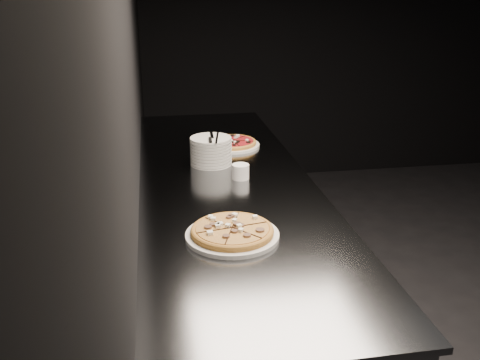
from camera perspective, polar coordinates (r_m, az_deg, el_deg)
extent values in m
cube|color=black|center=(2.19, -11.51, 11.38)|extent=(0.02, 5.00, 2.80)
cube|color=black|center=(5.27, 18.68, 15.84)|extent=(5.00, 0.02, 2.80)
cube|color=slate|center=(2.53, -1.45, -9.94)|extent=(0.70, 2.40, 0.90)
cube|color=slate|center=(2.33, -1.55, -0.14)|extent=(0.74, 2.44, 0.02)
cylinder|color=silver|center=(1.81, -0.83, -5.92)|extent=(0.32, 0.32, 0.01)
cylinder|color=#C3893A|center=(1.80, -0.83, -5.54)|extent=(0.32, 0.32, 0.01)
torus|color=#C3893A|center=(1.80, -0.83, -5.37)|extent=(0.33, 0.33, 0.02)
cylinder|color=#FFBD54|center=(1.80, -0.83, -5.23)|extent=(0.29, 0.29, 0.01)
cylinder|color=silver|center=(2.79, -0.88, 3.74)|extent=(0.29, 0.29, 0.01)
cylinder|color=#C3893A|center=(2.79, -0.88, 3.98)|extent=(0.32, 0.32, 0.01)
torus|color=#C3893A|center=(2.79, -0.88, 4.08)|extent=(0.32, 0.32, 0.02)
cylinder|color=#AD1920|center=(2.79, -0.88, 4.17)|extent=(0.28, 0.28, 0.01)
cylinder|color=silver|center=(2.52, -3.09, 1.87)|extent=(0.19, 0.19, 0.01)
cylinder|color=silver|center=(2.52, -3.10, 2.18)|extent=(0.19, 0.19, 0.01)
cylinder|color=silver|center=(2.51, -3.11, 2.50)|extent=(0.19, 0.19, 0.01)
cylinder|color=silver|center=(2.51, -3.11, 2.81)|extent=(0.19, 0.19, 0.01)
cylinder|color=silver|center=(2.51, -3.12, 3.12)|extent=(0.19, 0.19, 0.01)
cylinder|color=silver|center=(2.50, -3.13, 3.44)|extent=(0.19, 0.19, 0.01)
cylinder|color=silver|center=(2.50, -3.13, 3.75)|extent=(0.19, 0.19, 0.01)
cylinder|color=silver|center=(2.49, -3.14, 4.07)|extent=(0.19, 0.19, 0.01)
cylinder|color=silver|center=(2.49, -3.14, 4.39)|extent=(0.19, 0.19, 0.01)
cube|color=#AEB0B5|center=(2.52, -3.03, 4.83)|extent=(0.02, 0.13, 0.00)
cube|color=black|center=(2.43, -3.19, 4.29)|extent=(0.02, 0.08, 0.01)
cube|color=#AEB0B5|center=(2.48, -2.46, 4.55)|extent=(0.08, 0.18, 0.00)
cylinder|color=white|center=(2.32, 0.06, 0.90)|extent=(0.07, 0.07, 0.07)
cylinder|color=black|center=(2.31, 0.06, 1.48)|extent=(0.06, 0.06, 0.01)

